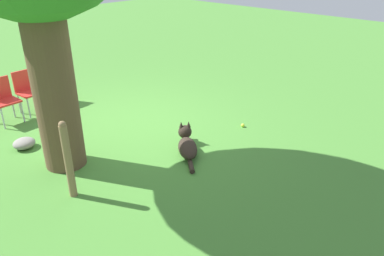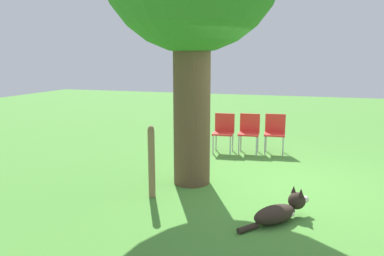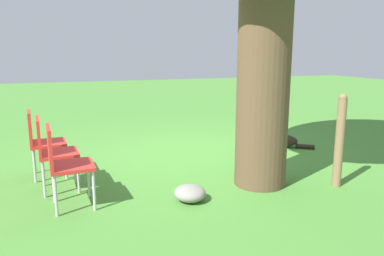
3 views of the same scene
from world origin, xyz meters
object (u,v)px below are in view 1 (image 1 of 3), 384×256
fence_post (68,160)px  red_chair_1 (28,89)px  tennis_ball (243,125)px  dog (187,144)px  red_chair_2 (3,97)px  red_chair_0 (51,81)px

fence_post → red_chair_1: size_ratio=1.29×
tennis_ball → fence_post: bearing=83.0°
dog → red_chair_2: red_chair_2 is taller
dog → red_chair_0: 3.61m
red_chair_1 → tennis_ball: (-3.56, -2.34, -0.46)m
fence_post → red_chair_1: 3.30m
red_chair_2 → tennis_ball: (-3.44, -2.88, -0.46)m
red_chair_1 → red_chair_0: bearing=99.3°
red_chair_0 → red_chair_2: 1.12m
red_chair_2 → tennis_ball: red_chair_2 is taller
fence_post → tennis_ball: (-0.40, -3.30, -0.52)m
dog → fence_post: 1.99m
red_chair_2 → dog: bearing=20.9°
red_chair_2 → red_chair_1: bearing=99.3°
red_chair_0 → red_chair_1: bearing=-80.7°
dog → red_chair_2: (3.32, 1.50, 0.37)m
dog → red_chair_0: red_chair_0 is taller
tennis_ball → red_chair_0: bearing=25.9°
red_chair_1 → dog: bearing=12.1°
dog → red_chair_1: 3.59m
dog → fence_post: (0.28, 1.92, 0.43)m
fence_post → red_chair_2: bearing=-7.8°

